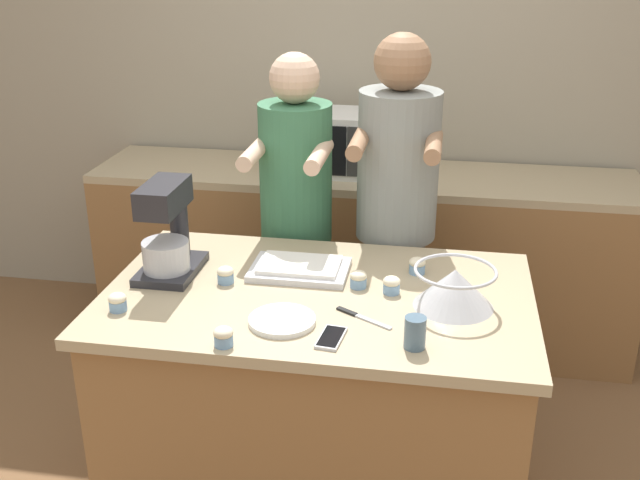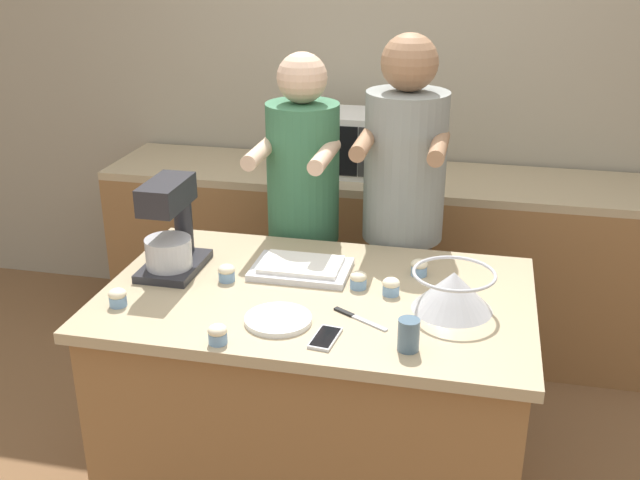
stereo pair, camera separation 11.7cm
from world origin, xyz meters
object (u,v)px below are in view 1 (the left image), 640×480
at_px(stand_mixer, 168,234).
at_px(cupcake_4, 118,302).
at_px(knife, 360,317).
at_px(person_right, 395,228).
at_px(cupcake_5, 225,275).
at_px(cupcake_0, 417,265).
at_px(cupcake_3, 392,285).
at_px(mixing_bowl, 454,287).
at_px(baking_tray, 300,268).
at_px(cupcake_1, 223,336).
at_px(person_left, 296,231).
at_px(drinking_glass, 415,333).
at_px(cupcake_2, 358,279).
at_px(microwave_oven, 326,142).
at_px(cell_phone, 331,338).
at_px(small_plate, 282,320).

distance_m(stand_mixer, cupcake_4, 0.34).
bearing_deg(knife, person_right, 86.25).
bearing_deg(cupcake_5, cupcake_0, 16.36).
bearing_deg(cupcake_4, cupcake_3, 17.81).
bearing_deg(cupcake_3, mixing_bowl, -16.54).
bearing_deg(baking_tray, cupcake_1, -102.67).
xyz_separation_m(person_left, cupcake_5, (-0.13, -0.63, 0.07)).
height_order(baking_tray, drinking_glass, drinking_glass).
bearing_deg(knife, cupcake_4, -173.83).
relative_size(mixing_bowl, cupcake_2, 4.42).
bearing_deg(cupcake_2, cupcake_1, -126.86).
distance_m(microwave_oven, cell_phone, 1.70).
relative_size(stand_mixer, baking_tray, 0.98).
bearing_deg(mixing_bowl, baking_tray, 162.84).
distance_m(baking_tray, small_plate, 0.39).
height_order(drinking_glass, cupcake_0, drinking_glass).
bearing_deg(cupcake_4, baking_tray, 36.28).
height_order(cupcake_4, cupcake_5, same).
xyz_separation_m(person_right, microwave_oven, (-0.41, 0.70, 0.17)).
xyz_separation_m(person_right, cupcake_1, (-0.44, -1.06, 0.03)).
relative_size(mixing_bowl, drinking_glass, 2.73).
height_order(person_right, drinking_glass, person_right).
relative_size(drinking_glass, knife, 0.52).
height_order(stand_mixer, drinking_glass, stand_mixer).
relative_size(stand_mixer, drinking_glass, 3.46).
bearing_deg(cupcake_5, baking_tray, 27.73).
height_order(person_right, cupcake_2, person_right).
height_order(microwave_oven, cupcake_0, microwave_oven).
distance_m(person_right, stand_mixer, 0.99).
bearing_deg(person_left, baking_tray, -77.02).
bearing_deg(cupcake_5, cell_phone, -37.46).
relative_size(person_left, cell_phone, 10.84).
height_order(person_left, mixing_bowl, person_left).
height_order(microwave_oven, cell_phone, microwave_oven).
height_order(cell_phone, small_plate, small_plate).
bearing_deg(stand_mixer, mixing_bowl, -4.94).
relative_size(stand_mixer, cupcake_5, 5.59).
xyz_separation_m(knife, cupcake_5, (-0.51, 0.18, 0.03)).
relative_size(stand_mixer, cupcake_4, 5.59).
distance_m(stand_mixer, knife, 0.79).
bearing_deg(baking_tray, microwave_oven, 94.65).
xyz_separation_m(baking_tray, cupcake_0, (0.43, 0.07, 0.01)).
bearing_deg(microwave_oven, cupcake_0, -64.91).
xyz_separation_m(person_right, cupcake_0, (0.11, -0.43, 0.03)).
xyz_separation_m(baking_tray, cupcake_2, (0.23, -0.08, 0.01)).
bearing_deg(cupcake_1, drinking_glass, 8.75).
height_order(knife, cupcake_1, cupcake_1).
xyz_separation_m(person_right, cupcake_3, (0.03, -0.61, 0.03)).
distance_m(baking_tray, cupcake_4, 0.67).
bearing_deg(person_left, person_right, 0.10).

